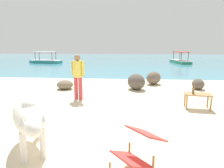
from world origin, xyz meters
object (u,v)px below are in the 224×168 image
at_px(bottle, 193,90).
at_px(boat_teal, 46,60).
at_px(boat_green, 180,61).
at_px(low_bench_table, 198,96).
at_px(cow, 29,115).
at_px(person_standing, 78,74).
at_px(deck_chair_near, 139,147).

distance_m(bottle, boat_teal, 19.01).
bearing_deg(boat_green, boat_teal, -94.47).
bearing_deg(boat_teal, low_bench_table, 137.61).
height_order(cow, boat_teal, boat_teal).
bearing_deg(cow, person_standing, 148.08).
distance_m(bottle, deck_chair_near, 3.58).
bearing_deg(deck_chair_near, bottle, -162.41).
height_order(bottle, boat_green, boat_green).
bearing_deg(person_standing, cow, 13.73).
height_order(low_bench_table, person_standing, person_standing).
height_order(bottle, person_standing, person_standing).
distance_m(low_bench_table, boat_teal, 19.07).
xyz_separation_m(bottle, person_standing, (-3.77, 0.77, 0.35)).
distance_m(cow, boat_green, 20.48).
xyz_separation_m(bottle, boat_green, (3.94, 16.31, -0.35)).
xyz_separation_m(deck_chair_near, boat_green, (5.75, 19.39, -0.13)).
bearing_deg(deck_chair_near, cow, -53.84).
bearing_deg(boat_green, person_standing, -34.76).
height_order(cow, bottle, cow).
relative_size(cow, boat_green, 0.47).
relative_size(bottle, boat_green, 0.08).
height_order(person_standing, boat_green, person_standing).
distance_m(person_standing, boat_teal, 16.36).
xyz_separation_m(cow, bottle, (3.76, 2.67, -0.10)).
relative_size(cow, deck_chair_near, 1.92).
bearing_deg(cow, boat_teal, 170.81).
relative_size(low_bench_table, person_standing, 0.50).
bearing_deg(deck_chair_near, person_standing, -105.02).
bearing_deg(boat_green, low_bench_table, -21.44).
relative_size(cow, boat_teal, 0.46).
relative_size(bottle, person_standing, 0.18).
relative_size(boat_teal, boat_green, 1.01).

